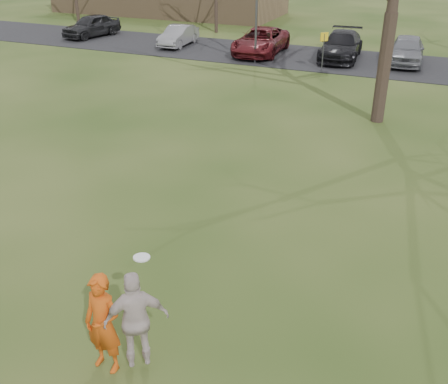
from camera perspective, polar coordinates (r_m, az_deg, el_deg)
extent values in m
plane|color=#1E380F|center=(10.23, -9.29, -17.05)|extent=(120.00, 120.00, 0.00)
cube|color=black|center=(32.12, 15.37, 13.32)|extent=(62.00, 6.50, 0.04)
imported|color=#C64B10|center=(9.49, -12.99, -13.74)|extent=(0.73, 0.50, 1.93)
imported|color=black|center=(39.81, -14.17, 17.09)|extent=(2.63, 4.70, 1.51)
imported|color=gray|center=(35.73, -4.97, 16.52)|extent=(1.53, 3.92, 1.27)
imported|color=maroon|center=(33.28, 4.00, 16.01)|extent=(2.80, 5.59, 1.52)
imported|color=black|center=(32.58, 12.58, 15.23)|extent=(2.54, 5.42, 1.53)
imported|color=slate|center=(32.34, 19.19, 14.35)|extent=(2.11, 4.64, 1.55)
imported|color=beige|center=(9.21, -9.46, -13.50)|extent=(1.15, 1.03, 1.87)
cylinder|color=white|center=(8.41, -8.92, -7.02)|extent=(0.27, 0.27, 0.04)
cylinder|color=#47474C|center=(30.61, 3.54, 19.25)|extent=(0.12, 0.12, 6.00)
cylinder|color=#47474C|center=(29.37, 10.67, 14.57)|extent=(0.06, 0.06, 2.00)
cube|color=yellow|center=(29.21, 10.81, 16.19)|extent=(0.35, 0.35, 0.45)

